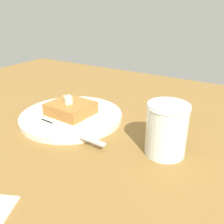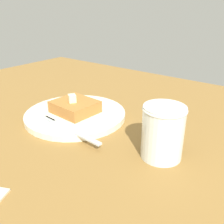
{
  "view_description": "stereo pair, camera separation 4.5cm",
  "coord_description": "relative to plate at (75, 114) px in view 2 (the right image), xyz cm",
  "views": [
    {
      "loc": [
        36.84,
        -30.8,
        24.96
      ],
      "look_at": [
        15.12,
        4.72,
        6.67
      ],
      "focal_mm": 40.0,
      "sensor_mm": 36.0,
      "label": 1
    },
    {
      "loc": [
        40.58,
        -28.22,
        24.96
      ],
      "look_at": [
        15.12,
        4.72,
        6.67
      ],
      "focal_mm": 40.0,
      "sensor_mm": 36.0,
      "label": 2
    }
  ],
  "objects": [
    {
      "name": "plate",
      "position": [
        0.0,
        0.0,
        0.0
      ],
      "size": [
        21.45,
        21.45,
        1.23
      ],
      "color": "silver",
      "rests_on": "table_surface"
    },
    {
      "name": "fork",
      "position": [
        4.09,
        -6.59,
        0.71
      ],
      "size": [
        16.06,
        2.6,
        0.36
      ],
      "color": "silver",
      "rests_on": "plate"
    },
    {
      "name": "table_surface",
      "position": [
        -4.32,
        -5.78,
        -1.78
      ],
      "size": [
        96.69,
        96.69,
        2.17
      ],
      "primitive_type": "cube",
      "color": "olive",
      "rests_on": "ground"
    },
    {
      "name": "butter_pat_primary",
      "position": [
        -0.15,
        -0.54,
        3.8
      ],
      "size": [
        2.14,
        2.09,
        1.62
      ],
      "primitive_type": "cube",
      "rotation": [
        0.0,
        0.0,
        2.59
      ],
      "color": "#F1E9B5",
      "rests_on": "toast_slice_center"
    },
    {
      "name": "toast_slice_center",
      "position": [
        0.0,
        -0.0,
        1.76
      ],
      "size": [
        9.06,
        8.25,
        2.46
      ],
      "primitive_type": "cube",
      "rotation": [
        0.0,
        0.0,
        -0.06
      ],
      "color": "#AA6B30",
      "rests_on": "plate"
    },
    {
      "name": "syrup_jar",
      "position": [
        21.59,
        -2.12,
        3.41
      ],
      "size": [
        6.79,
        6.79,
        8.67
      ],
      "color": "#3C1B05",
      "rests_on": "table_surface"
    }
  ]
}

